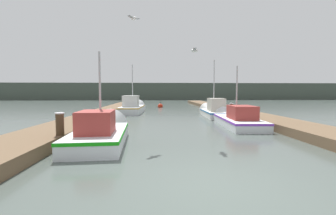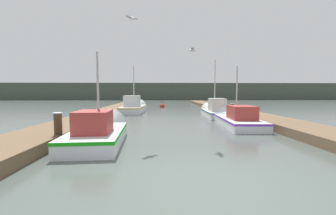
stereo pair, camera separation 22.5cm
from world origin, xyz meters
TOP-DOWN VIEW (x-y plane):
  - ground_plane at (0.00, 0.00)m, footprint 200.00×200.00m
  - dock_left at (-5.58, 16.00)m, footprint 2.24×40.00m
  - dock_right at (5.58, 16.00)m, footprint 2.24×40.00m
  - distant_shore_ridge at (0.00, 58.33)m, footprint 120.00×16.00m
  - fishing_boat_0 at (-3.31, 4.38)m, footprint 2.06×4.96m
  - fishing_boat_1 at (3.46, 8.88)m, footprint 2.03×6.24m
  - fishing_boat_2 at (3.31, 13.17)m, footprint 1.68×5.20m
  - fishing_boat_3 at (-3.39, 16.85)m, footprint 2.03×6.17m
  - mooring_piling_0 at (-4.60, 3.56)m, footprint 0.31×0.31m
  - mooring_piling_1 at (4.42, 12.02)m, footprint 0.28×0.28m
  - channel_buoy at (-0.72, 23.66)m, footprint 0.62×0.62m
  - seagull_lead at (0.28, 4.23)m, footprint 0.29×0.56m
  - seagull_1 at (-2.08, 4.79)m, footprint 0.47×0.48m

SIDE VIEW (x-z plane):
  - ground_plane at x=0.00m, z-range 0.00..0.00m
  - channel_buoy at x=-0.72m, z-range -0.38..0.73m
  - dock_left at x=-5.58m, z-range 0.00..0.40m
  - dock_right at x=5.58m, z-range 0.00..0.40m
  - fishing_boat_1 at x=3.46m, z-range -1.65..2.35m
  - fishing_boat_0 at x=-3.31m, z-range -1.61..2.37m
  - fishing_boat_2 at x=3.31m, z-range -2.01..2.87m
  - fishing_boat_3 at x=-3.39m, z-range -2.00..2.96m
  - mooring_piling_1 at x=4.42m, z-range 0.01..1.10m
  - mooring_piling_0 at x=-4.60m, z-range 0.01..1.20m
  - distant_shore_ridge at x=0.00m, z-range 0.00..4.18m
  - seagull_lead at x=0.28m, z-range 3.46..3.58m
  - seagull_1 at x=-2.08m, z-range 4.80..4.92m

